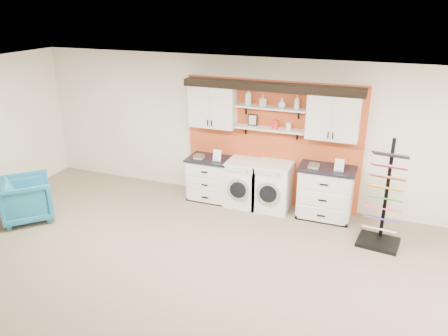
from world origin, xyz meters
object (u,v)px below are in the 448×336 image
at_px(base_cabinet_right, 325,193).
at_px(armchair, 27,199).
at_px(dryer, 273,186).
at_px(washer, 244,183).
at_px(base_cabinet_left, 211,178).
at_px(sample_rack, 382,213).

distance_m(base_cabinet_right, armchair, 5.42).
bearing_deg(dryer, armchair, -153.69).
relative_size(base_cabinet_right, washer, 1.12).
xyz_separation_m(base_cabinet_left, sample_rack, (3.26, -0.63, 0.12)).
bearing_deg(base_cabinet_left, dryer, -0.15).
bearing_deg(sample_rack, base_cabinet_left, 176.05).
xyz_separation_m(base_cabinet_left, base_cabinet_right, (2.26, -0.00, 0.05)).
distance_m(base_cabinet_right, sample_rack, 1.19).
bearing_deg(washer, dryer, 0.00).
relative_size(base_cabinet_left, base_cabinet_right, 0.89).
relative_size(base_cabinet_left, washer, 0.99).
bearing_deg(sample_rack, armchair, -160.14).
bearing_deg(dryer, washer, -180.00).
distance_m(base_cabinet_left, base_cabinet_right, 2.26).
height_order(base_cabinet_left, armchair, base_cabinet_left).
bearing_deg(washer, armchair, -149.99).
relative_size(base_cabinet_right, armchair, 1.15).
bearing_deg(armchair, base_cabinet_right, -114.33).
relative_size(base_cabinet_right, sample_rack, 0.56).
xyz_separation_m(sample_rack, armchair, (-6.04, -1.38, -0.16)).
xyz_separation_m(base_cabinet_left, dryer, (1.28, -0.00, 0.02)).
relative_size(washer, armchair, 1.03).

